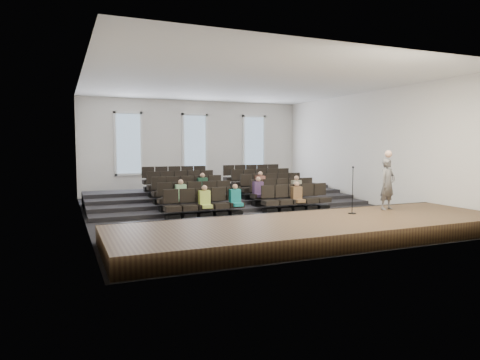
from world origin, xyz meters
name	(u,v)px	position (x,y,z in m)	size (l,w,h in m)	color
ground	(247,212)	(0.00, 0.00, 0.00)	(14.00, 14.00, 0.00)	black
ceiling	(247,83)	(0.00, 0.00, 5.01)	(12.00, 14.00, 0.02)	white
wall_back	(195,147)	(0.00, 7.02, 2.50)	(12.00, 0.04, 5.00)	silver
wall_front	(365,151)	(0.00, -7.02, 2.50)	(12.00, 0.04, 5.00)	silver
wall_left	(82,149)	(-6.02, 0.00, 2.50)	(0.04, 14.00, 5.00)	silver
wall_right	(371,148)	(6.02, 0.00, 2.50)	(0.04, 14.00, 5.00)	silver
stage	(319,229)	(0.00, -5.10, 0.25)	(11.80, 3.60, 0.50)	#503B22
stage_lip	(288,219)	(0.00, -3.33, 0.25)	(11.80, 0.06, 0.52)	black
risers	(219,198)	(0.00, 3.17, 0.20)	(11.80, 4.80, 0.60)	black
seating_rows	(232,191)	(0.00, 1.54, 0.68)	(6.80, 4.70, 1.67)	black
windows	(195,144)	(0.00, 6.95, 2.70)	(8.44, 0.10, 3.24)	white
audience	(243,191)	(0.00, 0.32, 0.81)	(5.45, 2.64, 1.10)	#C1DA57
speaker	(388,184)	(3.26, -4.18, 1.35)	(0.62, 0.41, 1.70)	#555351
mic_stand	(352,200)	(1.67, -4.42, 0.94)	(0.25, 0.25, 1.49)	black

